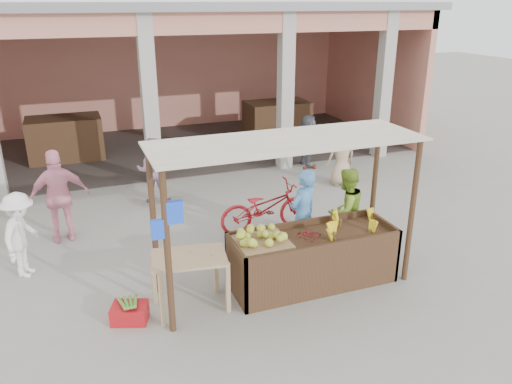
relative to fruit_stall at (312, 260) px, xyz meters
name	(u,v)px	position (x,y,z in m)	size (l,w,h in m)	color
ground	(283,288)	(-0.50, 0.00, -0.40)	(60.00, 60.00, 0.00)	gray
market_building	(165,56)	(-0.45, 8.93, 2.30)	(14.40, 6.40, 4.20)	tan
fruit_stall	(312,260)	(0.00, 0.00, 0.00)	(2.60, 0.95, 0.80)	#4A2D1D
stall_awning	(283,168)	(-0.51, 0.06, 1.58)	(4.09, 1.35, 2.39)	#4A2D1D
banana_heap	(353,223)	(0.72, 0.05, 0.50)	(1.12, 0.61, 0.20)	yellow
melon_tray	(261,239)	(-0.86, 0.06, 0.50)	(0.84, 0.72, 0.22)	#96744D
berry_heap	(307,234)	(-0.12, -0.01, 0.48)	(0.48, 0.40, 0.15)	maroon
side_table	(189,265)	(-1.98, -0.01, 0.31)	(1.15, 0.86, 0.85)	tan
papaya_pile	(189,250)	(-1.98, -0.01, 0.55)	(0.71, 0.41, 0.20)	#549731
red_crate	(130,313)	(-2.87, -0.02, -0.27)	(0.49, 0.35, 0.25)	#AD1218
plantain_bundle	(129,303)	(-2.87, -0.02, -0.10)	(0.40, 0.28, 0.08)	#538B32
produce_sacks	(310,160)	(2.52, 5.14, -0.13)	(0.71, 0.44, 0.54)	maroon
vendor_blue	(303,212)	(0.19, 0.78, 0.48)	(0.66, 0.48, 1.76)	#4D90D2
vendor_green	(346,209)	(1.02, 0.78, 0.42)	(0.79, 0.46, 1.65)	#8BB531
motorcycle	(266,206)	(0.03, 2.08, 0.11)	(1.94, 0.67, 1.01)	#A81920
shopper_a	(21,232)	(-4.28, 1.89, 0.37)	(0.99, 0.50, 1.55)	white
shopper_b	(59,193)	(-3.67, 3.00, 0.55)	(1.11, 0.59, 1.89)	pink
shopper_c	(342,152)	(2.73, 3.88, 0.42)	(0.79, 0.51, 1.64)	tan
shopper_d	(308,139)	(2.62, 5.47, 0.35)	(1.38, 0.57, 1.49)	#4B4D59
shopper_f	(153,167)	(-1.74, 4.35, 0.41)	(0.79, 0.45, 1.62)	gray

